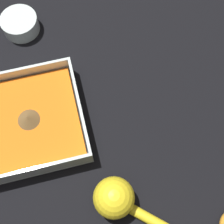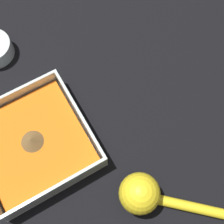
% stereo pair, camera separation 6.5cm
% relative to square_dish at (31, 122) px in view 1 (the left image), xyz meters
% --- Properties ---
extents(ground_plane, '(4.00, 4.00, 0.00)m').
position_rel_square_dish_xyz_m(ground_plane, '(-0.02, 0.01, -0.02)').
color(ground_plane, black).
extents(square_dish, '(0.22, 0.22, 0.06)m').
position_rel_square_dish_xyz_m(square_dish, '(0.00, 0.00, 0.00)').
color(square_dish, silver).
rests_on(square_dish, ground_plane).
extents(spice_bowl, '(0.09, 0.09, 0.04)m').
position_rel_square_dish_xyz_m(spice_bowl, '(0.25, -0.01, -0.00)').
color(spice_bowl, silver).
rests_on(spice_bowl, ground_plane).
extents(lemon_squeezer, '(0.16, 0.17, 0.08)m').
position_rel_square_dish_xyz_m(lemon_squeezer, '(-0.20, -0.14, 0.02)').
color(lemon_squeezer, yellow).
rests_on(lemon_squeezer, ground_plane).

